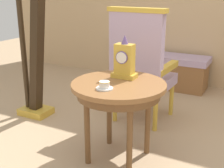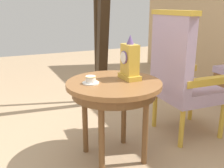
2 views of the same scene
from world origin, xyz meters
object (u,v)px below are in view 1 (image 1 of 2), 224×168
Objects in this scene: harp at (33,44)px; mantel_clock at (124,61)px; armchair at (141,65)px; side_table at (119,92)px; teacup_left at (104,86)px; window_bench at (168,71)px.

mantel_clock is at bearing -11.21° from harp.
side_table is at bearing -80.54° from armchair.
teacup_left is at bearing -25.64° from harp.
armchair reaches higher than side_table.
side_table is at bearing -17.62° from harp.
window_bench is at bearing 95.13° from teacup_left.
mantel_clock is 0.18× the size of harp.
side_table is 0.20m from teacup_left.
teacup_left is 0.90m from armchair.
armchair is (-0.10, 0.58, -0.18)m from mantel_clock.
harp is (-1.02, -0.36, 0.17)m from armchair.
harp is 1.77× the size of window_bench.
window_bench is at bearing 59.52° from harp.
teacup_left reaches higher than window_bench.
harp is (-1.11, 0.54, 0.11)m from teacup_left.
teacup_left is (-0.02, -0.17, 0.10)m from side_table.
armchair is 1.07× the size of window_bench.
armchair is 1.28m from window_bench.
side_table is 5.85× the size of teacup_left.
side_table is 0.67× the size of window_bench.
harp reaches higher than window_bench.
window_bench is at bearing 94.44° from armchair.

